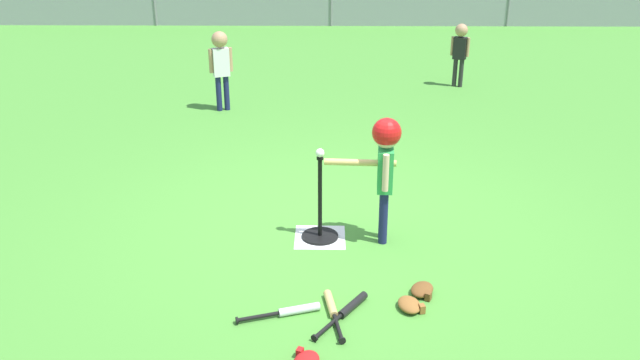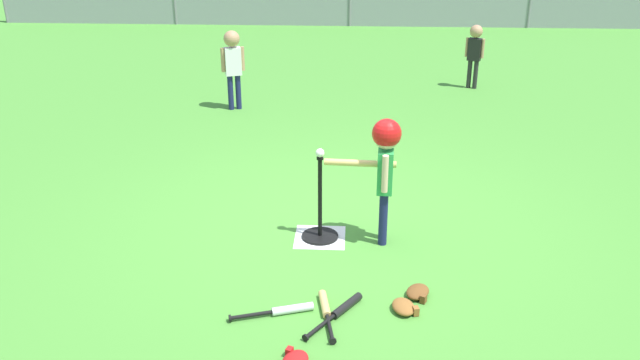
{
  "view_description": "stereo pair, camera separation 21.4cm",
  "coord_description": "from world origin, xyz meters",
  "px_view_note": "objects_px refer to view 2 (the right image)",
  "views": [
    {
      "loc": [
        -0.06,
        -5.38,
        2.77
      ],
      "look_at": [
        -0.12,
        -0.23,
        0.55
      ],
      "focal_mm": 37.3,
      "sensor_mm": 36.0,
      "label": 1
    },
    {
      "loc": [
        0.15,
        -5.37,
        2.77
      ],
      "look_at": [
        -0.12,
        -0.23,
        0.55
      ],
      "focal_mm": 37.3,
      "sensor_mm": 36.0,
      "label": 2
    }
  ],
  "objects_px": {
    "batting_tee": "(320,225)",
    "glove_near_bats": "(404,307)",
    "spare_bat_black": "(341,310)",
    "fielder_deep_center": "(475,48)",
    "spare_bat_silver": "(284,310)",
    "spare_bat_wood": "(326,309)",
    "glove_tossed_aside": "(295,360)",
    "batter_child": "(385,156)",
    "fielder_deep_right": "(233,59)",
    "baseball_on_tee": "(320,153)",
    "glove_by_plate": "(418,292)"
  },
  "relations": [
    {
      "from": "fielder_deep_center",
      "to": "spare_bat_silver",
      "type": "relative_size",
      "value": 1.62
    },
    {
      "from": "batting_tee",
      "to": "glove_near_bats",
      "type": "xyz_separation_m",
      "value": [
        0.67,
        -1.08,
        -0.09
      ]
    },
    {
      "from": "baseball_on_tee",
      "to": "fielder_deep_right",
      "type": "xyz_separation_m",
      "value": [
        -1.39,
        3.72,
        -0.09
      ]
    },
    {
      "from": "batting_tee",
      "to": "fielder_deep_center",
      "type": "xyz_separation_m",
      "value": [
        2.08,
        5.01,
        0.5
      ]
    },
    {
      "from": "fielder_deep_center",
      "to": "glove_near_bats",
      "type": "relative_size",
      "value": 3.89
    },
    {
      "from": "glove_by_plate",
      "to": "glove_near_bats",
      "type": "bearing_deg",
      "value": -119.97
    },
    {
      "from": "batter_child",
      "to": "glove_tossed_aside",
      "type": "relative_size",
      "value": 4.24
    },
    {
      "from": "batting_tee",
      "to": "fielder_deep_right",
      "type": "bearing_deg",
      "value": 110.49
    },
    {
      "from": "glove_tossed_aside",
      "to": "spare_bat_wood",
      "type": "bearing_deg",
      "value": 73.89
    },
    {
      "from": "fielder_deep_right",
      "to": "glove_by_plate",
      "type": "bearing_deg",
      "value": -64.74
    },
    {
      "from": "batting_tee",
      "to": "spare_bat_black",
      "type": "distance_m",
      "value": 1.16
    },
    {
      "from": "spare_bat_black",
      "to": "spare_bat_wood",
      "type": "bearing_deg",
      "value": 178.05
    },
    {
      "from": "fielder_deep_center",
      "to": "spare_bat_wood",
      "type": "distance_m",
      "value": 6.48
    },
    {
      "from": "baseball_on_tee",
      "to": "fielder_deep_center",
      "type": "distance_m",
      "value": 5.42
    },
    {
      "from": "batter_child",
      "to": "fielder_deep_center",
      "type": "relative_size",
      "value": 1.14
    },
    {
      "from": "batter_child",
      "to": "glove_tossed_aside",
      "type": "bearing_deg",
      "value": -109.62
    },
    {
      "from": "spare_bat_black",
      "to": "glove_tossed_aside",
      "type": "height_order",
      "value": "glove_tossed_aside"
    },
    {
      "from": "fielder_deep_center",
      "to": "spare_bat_black",
      "type": "height_order",
      "value": "fielder_deep_center"
    },
    {
      "from": "batter_child",
      "to": "glove_by_plate",
      "type": "height_order",
      "value": "batter_child"
    },
    {
      "from": "baseball_on_tee",
      "to": "spare_bat_silver",
      "type": "height_order",
      "value": "baseball_on_tee"
    },
    {
      "from": "baseball_on_tee",
      "to": "glove_by_plate",
      "type": "height_order",
      "value": "baseball_on_tee"
    },
    {
      "from": "baseball_on_tee",
      "to": "spare_bat_wood",
      "type": "relative_size",
      "value": 0.12
    },
    {
      "from": "glove_tossed_aside",
      "to": "baseball_on_tee",
      "type": "bearing_deg",
      "value": 87.74
    },
    {
      "from": "baseball_on_tee",
      "to": "glove_by_plate",
      "type": "bearing_deg",
      "value": -48.48
    },
    {
      "from": "fielder_deep_right",
      "to": "spare_bat_wood",
      "type": "height_order",
      "value": "fielder_deep_right"
    },
    {
      "from": "spare_bat_wood",
      "to": "glove_tossed_aside",
      "type": "distance_m",
      "value": 0.61
    },
    {
      "from": "fielder_deep_center",
      "to": "glove_by_plate",
      "type": "bearing_deg",
      "value": -102.46
    },
    {
      "from": "spare_bat_black",
      "to": "glove_near_bats",
      "type": "height_order",
      "value": "glove_near_bats"
    },
    {
      "from": "batter_child",
      "to": "spare_bat_black",
      "type": "distance_m",
      "value": 1.38
    },
    {
      "from": "batting_tee",
      "to": "baseball_on_tee",
      "type": "distance_m",
      "value": 0.67
    },
    {
      "from": "fielder_deep_center",
      "to": "glove_near_bats",
      "type": "bearing_deg",
      "value": -103.1
    },
    {
      "from": "fielder_deep_right",
      "to": "glove_near_bats",
      "type": "bearing_deg",
      "value": -66.83
    },
    {
      "from": "fielder_deep_right",
      "to": "batter_child",
      "type": "bearing_deg",
      "value": -62.84
    },
    {
      "from": "batter_child",
      "to": "glove_near_bats",
      "type": "distance_m",
      "value": 1.3
    },
    {
      "from": "batting_tee",
      "to": "fielder_deep_right",
      "type": "height_order",
      "value": "fielder_deep_right"
    },
    {
      "from": "batter_child",
      "to": "glove_by_plate",
      "type": "relative_size",
      "value": 4.13
    },
    {
      "from": "fielder_deep_center",
      "to": "spare_bat_silver",
      "type": "bearing_deg",
      "value": -110.28
    },
    {
      "from": "spare_bat_black",
      "to": "glove_tossed_aside",
      "type": "distance_m",
      "value": 0.65
    },
    {
      "from": "glove_near_bats",
      "to": "fielder_deep_right",
      "type": "bearing_deg",
      "value": 113.17
    },
    {
      "from": "fielder_deep_center",
      "to": "glove_tossed_aside",
      "type": "xyz_separation_m",
      "value": [
        -2.15,
        -6.73,
        -0.59
      ]
    },
    {
      "from": "batting_tee",
      "to": "glove_tossed_aside",
      "type": "relative_size",
      "value": 2.9
    },
    {
      "from": "glove_tossed_aside",
      "to": "spare_bat_black",
      "type": "bearing_deg",
      "value": 64.27
    },
    {
      "from": "fielder_deep_right",
      "to": "spare_bat_silver",
      "type": "relative_size",
      "value": 1.83
    },
    {
      "from": "fielder_deep_right",
      "to": "glove_by_plate",
      "type": "xyz_separation_m",
      "value": [
        2.17,
        -4.61,
        -0.67
      ]
    },
    {
      "from": "batter_child",
      "to": "glove_tossed_aside",
      "type": "xyz_separation_m",
      "value": [
        -0.6,
        -1.69,
        -0.75
      ]
    },
    {
      "from": "baseball_on_tee",
      "to": "spare_bat_black",
      "type": "height_order",
      "value": "baseball_on_tee"
    },
    {
      "from": "fielder_deep_center",
      "to": "glove_tossed_aside",
      "type": "height_order",
      "value": "fielder_deep_center"
    },
    {
      "from": "fielder_deep_right",
      "to": "baseball_on_tee",
      "type": "bearing_deg",
      "value": -69.51
    },
    {
      "from": "fielder_deep_center",
      "to": "spare_bat_wood",
      "type": "bearing_deg",
      "value": -107.88
    },
    {
      "from": "fielder_deep_right",
      "to": "glove_near_bats",
      "type": "relative_size",
      "value": 4.37
    }
  ]
}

